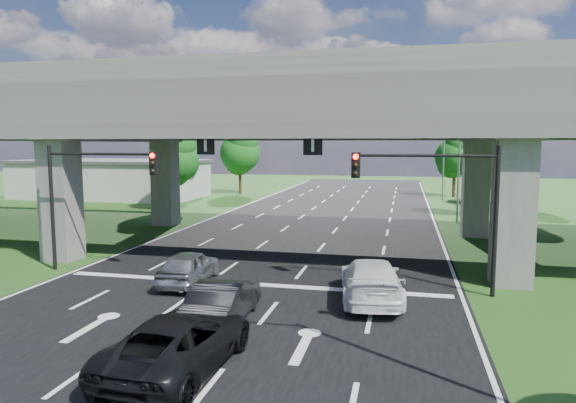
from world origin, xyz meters
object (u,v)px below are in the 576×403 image
at_px(car_white, 371,280).
at_px(streetlight_beyond, 440,146).
at_px(signal_left, 91,184).
at_px(signal_right, 439,191).
at_px(car_trailing, 179,342).
at_px(car_dark, 224,301).
at_px(car_silver, 189,267).
at_px(streetlight_far, 454,147).

bearing_deg(car_white, streetlight_beyond, -104.67).
bearing_deg(streetlight_beyond, signal_left, -116.43).
relative_size(signal_right, car_white, 1.09).
height_order(signal_right, car_trailing, signal_right).
xyz_separation_m(streetlight_beyond, car_white, (-4.81, -37.62, -5.02)).
relative_size(signal_right, car_trailing, 1.10).
relative_size(car_dark, car_white, 0.82).
bearing_deg(streetlight_beyond, car_silver, -108.90).
relative_size(signal_left, car_dark, 1.32).
bearing_deg(streetlight_far, car_dark, -110.67).
relative_size(streetlight_beyond, car_dark, 2.20).
relative_size(car_silver, car_dark, 0.94).
xyz_separation_m(signal_left, car_white, (13.11, -1.56, -3.36)).
xyz_separation_m(signal_right, car_silver, (-10.40, -0.94, -3.43)).
xyz_separation_m(signal_right, streetlight_beyond, (2.27, 36.06, 1.66)).
xyz_separation_m(signal_left, car_dark, (8.39, -5.21, -3.41)).
bearing_deg(signal_right, car_white, -148.40).
xyz_separation_m(streetlight_far, car_dark, (-9.53, -25.27, -5.07)).
height_order(signal_left, car_silver, signal_left).
bearing_deg(car_white, car_silver, -11.88).
bearing_deg(car_trailing, streetlight_beyond, -98.61).
bearing_deg(signal_right, car_dark, -144.32).
bearing_deg(streetlight_beyond, car_trailing, -101.82).
bearing_deg(streetlight_far, streetlight_beyond, 90.00).
relative_size(signal_left, car_white, 1.09).
bearing_deg(car_white, streetlight_far, -109.92).
distance_m(signal_left, car_white, 13.62).
height_order(car_silver, car_trailing, car_trailing).
relative_size(car_silver, car_trailing, 0.78).
bearing_deg(signal_left, signal_right, 0.00).
xyz_separation_m(car_silver, car_trailing, (3.25, -8.02, 0.03)).
bearing_deg(car_trailing, car_white, -118.71).
bearing_deg(streetlight_beyond, car_white, -97.29).
bearing_deg(streetlight_far, signal_left, -131.78).
xyz_separation_m(streetlight_beyond, car_trailing, (-9.42, -45.02, -5.06)).
xyz_separation_m(signal_right, car_trailing, (-7.15, -8.97, -3.40)).
xyz_separation_m(signal_left, car_silver, (5.25, -0.94, -3.43)).
bearing_deg(car_white, car_dark, 30.34).
xyz_separation_m(signal_right, streetlight_far, (2.27, 20.06, 1.66)).
distance_m(streetlight_far, car_white, 22.71).
distance_m(streetlight_far, car_trailing, 30.93).
bearing_deg(signal_left, car_trailing, -46.53).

